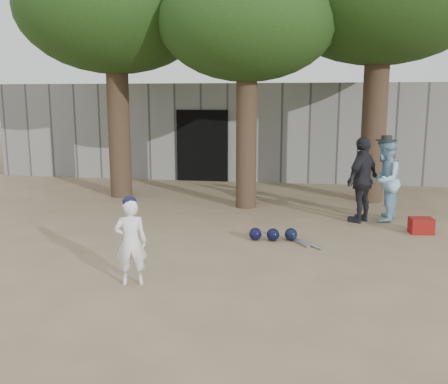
% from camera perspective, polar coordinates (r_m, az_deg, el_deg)
% --- Properties ---
extents(ground, '(70.00, 70.00, 0.00)m').
position_cam_1_polar(ground, '(8.00, -5.46, -7.89)').
color(ground, '#937C5E').
rests_on(ground, ground).
extents(boy_player, '(0.50, 0.40, 1.20)m').
position_cam_1_polar(boy_player, '(6.96, -10.60, -5.66)').
color(boy_player, white).
rests_on(boy_player, ground).
extents(spectator_blue, '(0.87, 1.00, 1.72)m').
position_cam_1_polar(spectator_blue, '(10.89, 17.84, 1.28)').
color(spectator_blue, '#8EC3DC').
rests_on(spectator_blue, ground).
extents(spectator_dark, '(0.97, 1.09, 1.77)m').
position_cam_1_polar(spectator_dark, '(10.67, 15.53, 1.35)').
color(spectator_dark, black).
rests_on(spectator_dark, ground).
extents(red_bag, '(0.45, 0.36, 0.30)m').
position_cam_1_polar(red_bag, '(10.24, 21.61, -3.59)').
color(red_bag, maroon).
rests_on(red_bag, ground).
extents(back_building, '(16.00, 5.24, 3.00)m').
position_cam_1_polar(back_building, '(17.80, 2.98, 7.27)').
color(back_building, gray).
rests_on(back_building, ground).
extents(helmet_row, '(0.87, 0.31, 0.23)m').
position_cam_1_polar(helmet_row, '(9.10, 5.63, -4.84)').
color(helmet_row, black).
rests_on(helmet_row, ground).
extents(bat_pile, '(0.67, 0.72, 0.06)m').
position_cam_1_polar(bat_pile, '(8.97, 8.96, -5.72)').
color(bat_pile, silver).
rests_on(bat_pile, ground).
extents(tree_row, '(11.40, 5.80, 6.69)m').
position_cam_1_polar(tree_row, '(12.59, 3.85, 20.44)').
color(tree_row, brown).
rests_on(tree_row, ground).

